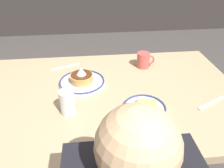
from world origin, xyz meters
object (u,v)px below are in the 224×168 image
object	(u,v)px
fork_near	(66,67)
fork_far	(211,103)
drinking_glass	(68,103)
coffee_mug	(144,60)
plate_center_pancakes	(144,108)
plate_near_main	(82,80)

from	to	relation	value
fork_near	fork_far	xyz separation A→B (m)	(-0.78, 0.49, 0.00)
drinking_glass	coffee_mug	bearing A→B (deg)	-137.75
plate_center_pancakes	coffee_mug	size ratio (longest dim) A/B	1.83
plate_near_main	drinking_glass	distance (m)	0.27
coffee_mug	plate_near_main	bearing A→B (deg)	22.83
plate_near_main	drinking_glass	bearing A→B (deg)	75.98
coffee_mug	fork_far	xyz separation A→B (m)	(-0.26, 0.44, -0.05)
plate_center_pancakes	drinking_glass	distance (m)	0.38
drinking_glass	fork_far	world-z (taller)	drinking_glass
plate_near_main	plate_center_pancakes	bearing A→B (deg)	137.75
fork_far	plate_center_pancakes	bearing A→B (deg)	2.70
drinking_glass	fork_far	size ratio (longest dim) A/B	0.68
plate_near_main	coffee_mug	world-z (taller)	plate_near_main
drinking_glass	plate_near_main	bearing A→B (deg)	-104.02
coffee_mug	fork_far	size ratio (longest dim) A/B	0.64
plate_near_main	fork_far	world-z (taller)	plate_near_main
fork_far	plate_near_main	bearing A→B (deg)	-21.53
plate_center_pancakes	drinking_glass	world-z (taller)	drinking_glass
plate_center_pancakes	fork_far	world-z (taller)	plate_center_pancakes
coffee_mug	fork_near	bearing A→B (deg)	-5.62
fork_near	plate_near_main	bearing A→B (deg)	116.78
coffee_mug	fork_far	bearing A→B (deg)	120.95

